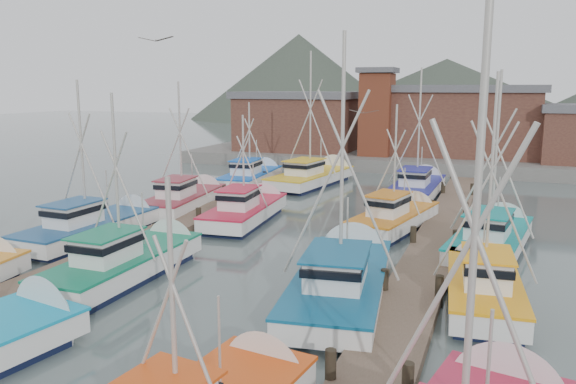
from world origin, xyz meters
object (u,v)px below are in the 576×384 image
(lookout_tower, at_px, (377,111))
(boat_12, at_px, (315,176))
(boat_4, at_px, (131,260))
(boat_8, at_px, (248,210))

(lookout_tower, xyz_separation_m, boat_12, (-2.49, -11.78, -4.86))
(boat_12, bearing_deg, lookout_tower, 86.34)
(lookout_tower, relative_size, boat_12, 0.73)
(lookout_tower, distance_m, boat_4, 36.56)
(lookout_tower, xyz_separation_m, boat_4, (-2.56, -36.14, -4.87))
(boat_4, height_order, boat_8, boat_4)
(boat_4, distance_m, boat_12, 24.36)
(boat_4, xyz_separation_m, boat_12, (0.08, 24.36, 0.01))
(boat_8, bearing_deg, boat_12, 86.42)
(lookout_tower, height_order, boat_8, lookout_tower)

